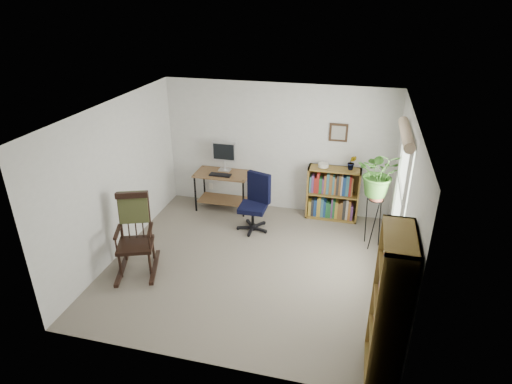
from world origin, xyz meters
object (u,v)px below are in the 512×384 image
(desk, at_px, (223,191))
(office_chair, at_px, (253,203))
(rocking_chair, at_px, (134,235))
(low_bookshelf, at_px, (333,194))
(tall_bookshelf, at_px, (389,307))

(desk, xyz_separation_m, office_chair, (0.76, -0.66, 0.15))
(rocking_chair, bearing_deg, office_chair, 28.68)
(desk, height_order, low_bookshelf, low_bookshelf)
(desk, height_order, rocking_chair, rocking_chair)
(desk, height_order, tall_bookshelf, tall_bookshelf)
(desk, distance_m, tall_bookshelf, 4.42)
(rocking_chair, bearing_deg, low_bookshelf, 20.89)
(office_chair, bearing_deg, rocking_chair, -112.31)
(desk, bearing_deg, low_bookshelf, 3.34)
(office_chair, bearing_deg, tall_bookshelf, -32.78)
(rocking_chair, distance_m, low_bookshelf, 3.58)
(rocking_chair, height_order, low_bookshelf, rocking_chair)
(rocking_chair, bearing_deg, tall_bookshelf, -37.36)
(low_bookshelf, xyz_separation_m, tall_bookshelf, (0.84, -3.42, 0.38))
(low_bookshelf, bearing_deg, rocking_chair, -138.33)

